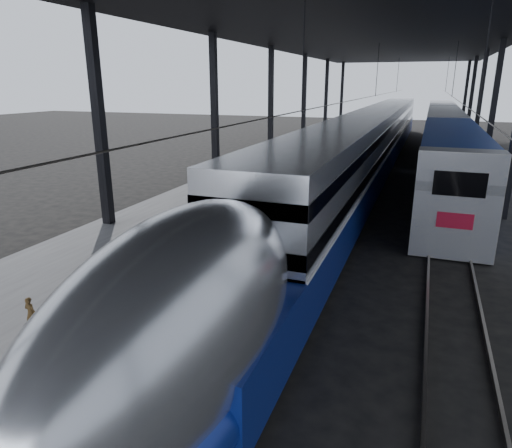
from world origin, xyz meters
The scene contains 8 objects.
ground centered at (0.00, 0.00, 0.00)m, with size 160.00×160.00×0.00m, color black.
platform centered at (-3.50, 20.00, 0.50)m, with size 6.00×80.00×1.00m, color #4C4C4F.
yellow_strip centered at (-0.70, 20.00, 1.00)m, with size 0.30×80.00×0.01m, color yellow.
rails centered at (4.50, 20.00, 0.08)m, with size 6.52×80.00×0.16m.
canopy centered at (1.90, 20.00, 9.12)m, with size 18.00×75.00×9.47m.
tgv_train centered at (2.00, 24.68, 2.06)m, with size 3.08×65.20×4.41m.
second_train centered at (7.00, 35.25, 2.05)m, with size 2.94×56.05×4.05m.
child centered at (-2.14, -2.44, 1.39)m, with size 0.29×0.19×0.79m, color #432F16.
Camera 1 is at (5.80, -9.25, 6.32)m, focal length 32.00 mm.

